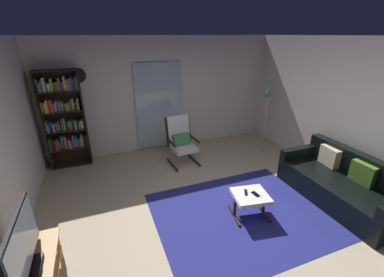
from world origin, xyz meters
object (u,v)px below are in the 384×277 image
at_px(bookshelf_near_tv, 64,117).
at_px(tv_remote, 246,192).
at_px(lounge_armchair, 181,139).
at_px(leather_sofa, 342,184).
at_px(floor_lamp_by_shelf, 268,98).
at_px(television, 23,248).
at_px(cell_phone, 256,194).
at_px(wall_clock, 78,76).
at_px(ottoman, 250,198).

height_order(bookshelf_near_tv, tv_remote, bookshelf_near_tv).
xyz_separation_m(bookshelf_near_tv, lounge_armchair, (2.24, -0.74, -0.53)).
relative_size(leather_sofa, floor_lamp_by_shelf, 1.24).
bearing_deg(television, leather_sofa, 2.38).
height_order(cell_phone, floor_lamp_by_shelf, floor_lamp_by_shelf).
bearing_deg(cell_phone, wall_clock, 121.00).
distance_m(lounge_armchair, tv_remote, 2.06).
height_order(bookshelf_near_tv, leather_sofa, bookshelf_near_tv).
bearing_deg(bookshelf_near_tv, ottoman, -46.83).
bearing_deg(leather_sofa, floor_lamp_by_shelf, 89.02).
relative_size(leather_sofa, lounge_armchair, 1.93).
height_order(television, ottoman, television).
bearing_deg(floor_lamp_by_shelf, wall_clock, 166.15).
height_order(television, bookshelf_near_tv, bookshelf_near_tv).
bearing_deg(wall_clock, cell_phone, -52.35).
xyz_separation_m(bookshelf_near_tv, cell_phone, (2.71, -2.85, -0.68)).
height_order(television, leather_sofa, television).
relative_size(bookshelf_near_tv, floor_lamp_by_shelf, 1.26).
bearing_deg(leather_sofa, wall_clock, 140.80).
xyz_separation_m(ottoman, tv_remote, (-0.05, 0.06, 0.08)).
bearing_deg(leather_sofa, cell_phone, 173.31).
xyz_separation_m(tv_remote, cell_phone, (0.11, -0.09, -0.00)).
bearing_deg(cell_phone, bookshelf_near_tv, 126.93).
distance_m(leather_sofa, lounge_armchair, 3.10).
bearing_deg(wall_clock, television, -99.56).
xyz_separation_m(bookshelf_near_tv, leather_sofa, (4.30, -3.03, -0.78)).
relative_size(tv_remote, cell_phone, 1.03).
relative_size(ottoman, wall_clock, 2.05).
xyz_separation_m(television, lounge_armchair, (2.42, 2.48, -0.23)).
relative_size(ottoman, tv_remote, 4.12).
bearing_deg(floor_lamp_by_shelf, bookshelf_near_tv, 169.34).
relative_size(television, lounge_armchair, 0.94).
xyz_separation_m(bookshelf_near_tv, floor_lamp_by_shelf, (4.34, -0.82, 0.19)).
distance_m(television, cell_phone, 2.93).
bearing_deg(cell_phone, leather_sofa, -13.34).
distance_m(lounge_armchair, floor_lamp_by_shelf, 2.22).
distance_m(television, wall_clock, 3.59).
xyz_separation_m(bookshelf_near_tv, tv_remote, (2.59, -2.76, -0.68)).
height_order(lounge_armchair, ottoman, lounge_armchair).
height_order(lounge_armchair, floor_lamp_by_shelf, floor_lamp_by_shelf).
bearing_deg(tv_remote, bookshelf_near_tv, 161.70).
relative_size(television, ottoman, 1.62).
xyz_separation_m(television, tv_remote, (2.77, 0.46, -0.37)).
bearing_deg(wall_clock, lounge_armchair, -25.80).
height_order(bookshelf_near_tv, lounge_armchair, bookshelf_near_tv).
distance_m(ottoman, cell_phone, 0.10).
height_order(leather_sofa, ottoman, leather_sofa).
relative_size(lounge_armchair, floor_lamp_by_shelf, 0.64).
distance_m(tv_remote, cell_phone, 0.15).
bearing_deg(bookshelf_near_tv, tv_remote, -46.75).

